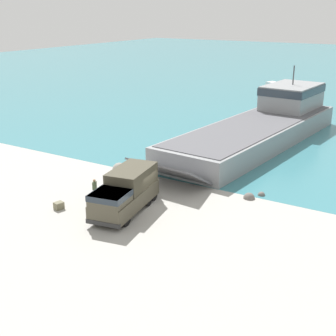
# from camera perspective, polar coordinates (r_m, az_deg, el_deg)

# --- Properties ---
(ground_plane) EXTENTS (240.00, 240.00, 0.00)m
(ground_plane) POSITION_cam_1_polar(r_m,az_deg,el_deg) (37.09, -2.65, -4.32)
(ground_plane) COLOR #A8A59E
(landing_craft) EXTENTS (10.23, 33.63, 7.85)m
(landing_craft) POSITION_cam_1_polar(r_m,az_deg,el_deg) (55.90, 11.69, 5.38)
(landing_craft) COLOR gray
(landing_craft) RESTS_ON ground_plane
(military_truck) EXTENTS (3.84, 7.48, 3.08)m
(military_truck) POSITION_cam_1_polar(r_m,az_deg,el_deg) (35.25, -5.20, -2.90)
(military_truck) COLOR #4C4738
(military_truck) RESTS_ON ground_plane
(soldier_on_ramp) EXTENTS (0.39, 0.50, 1.71)m
(soldier_on_ramp) POSITION_cam_1_polar(r_m,az_deg,el_deg) (37.96, -8.94, -2.37)
(soldier_on_ramp) COLOR #3D4C33
(soldier_on_ramp) RESTS_ON ground_plane
(moored_boat_b) EXTENTS (5.80, 4.33, 2.08)m
(moored_boat_b) POSITION_cam_1_polar(r_m,az_deg,el_deg) (87.67, 12.69, 9.29)
(moored_boat_b) COLOR #B7BABF
(moored_boat_b) RESTS_ON ground_plane
(cargo_crate) EXTENTS (0.69, 0.78, 0.56)m
(cargo_crate) POSITION_cam_1_polar(r_m,az_deg,el_deg) (36.89, -13.17, -4.49)
(cargo_crate) COLOR #6B664C
(cargo_crate) RESTS_ON ground_plane
(shoreline_rock_a) EXTENTS (0.60, 0.60, 0.60)m
(shoreline_rock_a) POSITION_cam_1_polar(r_m,az_deg,el_deg) (39.37, 11.31, -3.28)
(shoreline_rock_a) COLOR #66605B
(shoreline_rock_a) RESTS_ON ground_plane
(shoreline_rock_b) EXTENTS (0.94, 0.94, 0.94)m
(shoreline_rock_b) POSITION_cam_1_polar(r_m,az_deg,el_deg) (38.56, 9.84, -3.66)
(shoreline_rock_b) COLOR #66605B
(shoreline_rock_b) RESTS_ON ground_plane
(shoreline_rock_c) EXTENTS (1.36, 1.36, 1.36)m
(shoreline_rock_c) POSITION_cam_1_polar(r_m,az_deg,el_deg) (44.89, -5.94, -0.21)
(shoreline_rock_c) COLOR gray
(shoreline_rock_c) RESTS_ON ground_plane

